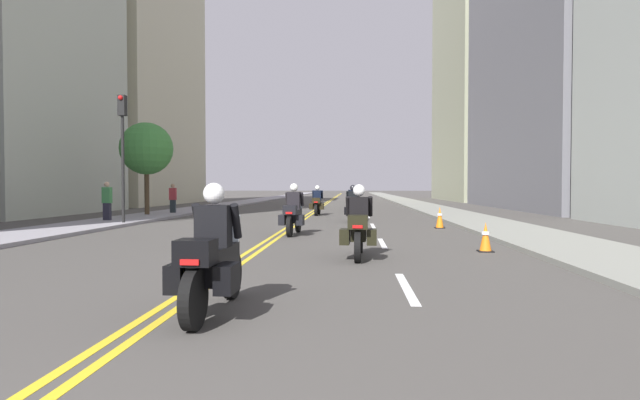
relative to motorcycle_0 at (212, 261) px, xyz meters
The scene contains 21 objects.
ground_plane 41.78m from the motorcycle_0, 90.87° to the left, with size 264.00×264.00×0.00m, color #46433F.
sidewalk_left 42.60m from the motorcycle_0, 101.26° to the left, with size 2.81×144.00×0.12m, color gray.
sidewalk_right 42.37m from the motorcycle_0, 80.43° to the left, with size 2.81×144.00×0.12m, color gray.
centreline_yellow_inner 41.79m from the motorcycle_0, 91.04° to the left, with size 0.12×132.00×0.01m, color yellow.
centreline_yellow_outer 41.78m from the motorcycle_0, 90.71° to the left, with size 0.12×132.00×0.01m, color yellow.
lane_dashes_white 22.92m from the motorcycle_0, 83.74° to the left, with size 0.14×56.40×0.01m.
building_right_1 35.41m from the motorcycle_0, 60.62° to the left, with size 9.52×20.28×19.76m.
building_left_2 41.96m from the motorcycle_0, 113.87° to the left, with size 6.06×16.44×24.55m.
building_right_2 55.00m from the motorcycle_0, 71.64° to the left, with size 9.70×18.91×26.61m.
motorcycle_0 is the anchor object (origin of this frame).
motorcycle_1 5.20m from the motorcycle_0, 69.47° to the left, with size 0.78×2.14×1.58m.
motorcycle_2 9.95m from the motorcycle_0, 90.99° to the left, with size 0.78×2.25×1.64m.
motorcycle_3 16.03m from the motorcycle_0, 83.82° to the left, with size 0.77×2.20×1.61m.
motorcycle_4 20.95m from the motorcycle_0, 90.45° to the left, with size 0.77×2.11×1.59m.
motorcycle_5 26.18m from the motorcycle_0, 86.19° to the left, with size 0.76×2.08×1.59m.
traffic_cone_0 7.80m from the motorcycle_0, 51.85° to the left, with size 0.34×0.34×0.70m.
traffic_cone_1 13.72m from the motorcycle_0, 69.05° to the left, with size 0.35×0.35×0.81m.
traffic_light_near 15.51m from the motorcycle_0, 118.64° to the left, with size 0.28×0.38×5.11m.
pedestrian_0 17.02m from the motorcycle_0, 120.39° to the left, with size 0.38×0.25×1.74m.
pedestrian_2 22.25m from the motorcycle_0, 111.02° to the left, with size 0.37×0.24×1.68m.
street_tree_0 21.16m from the motorcycle_0, 114.55° to the left, with size 2.64×2.64×4.78m.
Camera 1 is at (2.30, 0.32, 1.54)m, focal length 28.31 mm.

